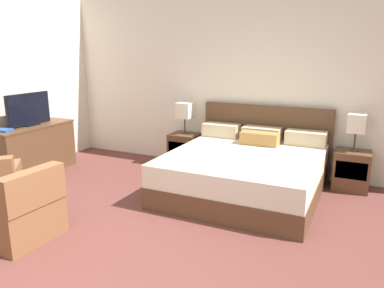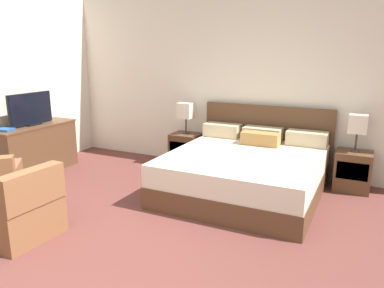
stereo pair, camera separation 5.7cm
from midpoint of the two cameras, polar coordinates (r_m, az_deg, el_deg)
The scene contains 11 objects.
ground_plane at distance 3.36m, azimuth -14.02°, elevation -20.17°, with size 10.60×10.60×0.00m, color brown.
wall_back at distance 5.96m, azimuth 7.87°, elevation 9.43°, with size 7.31×0.06×2.80m, color silver.
bed at distance 5.06m, azimuth 8.55°, elevation -4.05°, with size 1.98×2.06×1.06m.
nightstand_left at distance 6.20m, azimuth -0.65°, elevation -0.87°, with size 0.46×0.41×0.54m.
nightstand_right at distance 5.58m, azimuth 23.57°, elevation -3.78°, with size 0.46×0.41×0.54m.
table_lamp_left at distance 6.06m, azimuth -0.66°, elevation 5.07°, with size 0.23×0.23×0.51m.
table_lamp_right at distance 5.43m, azimuth 24.24°, elevation 2.77°, with size 0.23×0.23×0.51m.
dresser at distance 6.31m, azimuth -22.53°, elevation -0.56°, with size 0.49×1.34×0.76m.
tv at distance 6.19m, azimuth -23.15°, elevation 4.83°, with size 0.18×0.78×0.49m.
book_red_cover at distance 5.93m, azimuth -26.41°, elevation 1.95°, with size 0.23×0.18×0.03m, color #234C8E.
armchair_companion at distance 4.22m, azimuth -24.41°, elevation -9.32°, with size 0.72×0.71×0.76m.
Camera 2 is at (1.90, -2.06, 1.87)m, focal length 35.00 mm.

